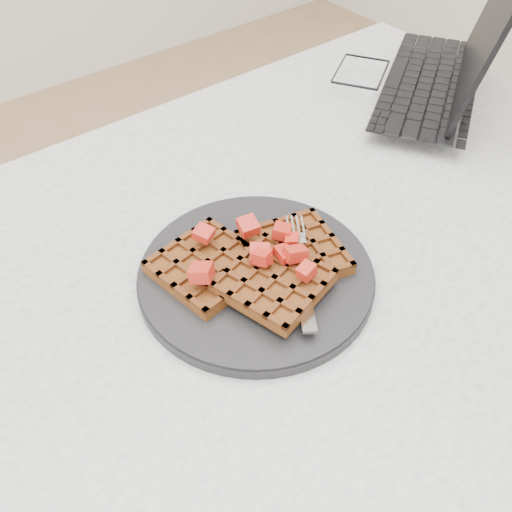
% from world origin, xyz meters
% --- Properties ---
extents(ground, '(4.00, 4.00, 0.00)m').
position_xyz_m(ground, '(0.00, 0.00, 0.00)').
color(ground, tan).
rests_on(ground, ground).
extents(table, '(1.20, 0.80, 0.75)m').
position_xyz_m(table, '(0.00, 0.00, 0.64)').
color(table, silver).
rests_on(table, ground).
extents(plate, '(0.29, 0.29, 0.02)m').
position_xyz_m(plate, '(-0.08, -0.02, 0.76)').
color(plate, black).
rests_on(plate, table).
extents(waffles, '(0.23, 0.20, 0.03)m').
position_xyz_m(waffles, '(-0.08, -0.03, 0.78)').
color(waffles, brown).
rests_on(waffles, plate).
extents(strawberry_pile, '(0.15, 0.15, 0.02)m').
position_xyz_m(strawberry_pile, '(-0.08, -0.02, 0.80)').
color(strawberry_pile, '#A30A02').
rests_on(strawberry_pile, waffles).
extents(fork, '(0.12, 0.16, 0.02)m').
position_xyz_m(fork, '(-0.04, -0.06, 0.77)').
color(fork, silver).
rests_on(fork, plate).
extents(laptop, '(0.45, 0.42, 0.25)m').
position_xyz_m(laptop, '(0.41, 0.16, 0.79)').
color(laptop, black).
rests_on(laptop, table).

